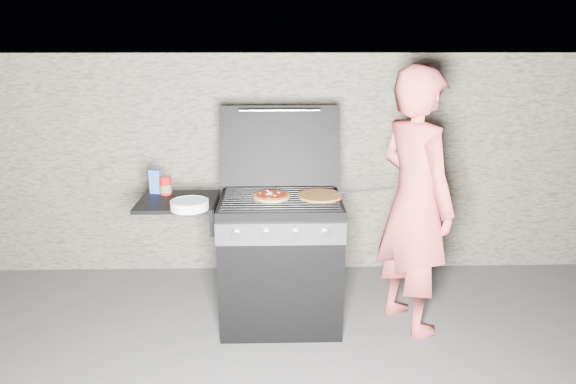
{
  "coord_description": "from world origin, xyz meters",
  "views": [
    {
      "loc": [
        -0.03,
        -3.19,
        1.92
      ],
      "look_at": [
        0.05,
        0.0,
        0.95
      ],
      "focal_mm": 32.0,
      "sensor_mm": 36.0,
      "label": 1
    }
  ],
  "objects_px": {
    "sauce_jar": "(166,186)",
    "person": "(415,203)",
    "gas_grill": "(244,262)",
    "pizza_topped": "(272,196)"
  },
  "relations": [
    {
      "from": "gas_grill",
      "to": "person",
      "type": "distance_m",
      "value": 1.21
    },
    {
      "from": "sauce_jar",
      "to": "gas_grill",
      "type": "bearing_deg",
      "value": -13.48
    },
    {
      "from": "sauce_jar",
      "to": "person",
      "type": "height_order",
      "value": "person"
    },
    {
      "from": "gas_grill",
      "to": "person",
      "type": "bearing_deg",
      "value": -1.85
    },
    {
      "from": "gas_grill",
      "to": "sauce_jar",
      "type": "height_order",
      "value": "sauce_jar"
    },
    {
      "from": "gas_grill",
      "to": "sauce_jar",
      "type": "distance_m",
      "value": 0.74
    },
    {
      "from": "pizza_topped",
      "to": "sauce_jar",
      "type": "bearing_deg",
      "value": 170.65
    },
    {
      "from": "gas_grill",
      "to": "pizza_topped",
      "type": "distance_m",
      "value": 0.51
    },
    {
      "from": "pizza_topped",
      "to": "person",
      "type": "relative_size",
      "value": 0.14
    },
    {
      "from": "person",
      "to": "pizza_topped",
      "type": "bearing_deg",
      "value": 62.7
    }
  ]
}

